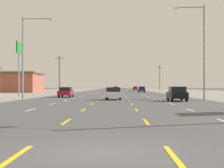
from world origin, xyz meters
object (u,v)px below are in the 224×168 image
(sedan_center_turn_near, at_px, (114,93))
(streetlight_right_row_0, at_px, (201,46))
(hatchback_far_right_midfar, at_px, (142,89))
(hatchback_center_turn_far, at_px, (116,89))
(hatchback_far_right_nearest, at_px, (177,94))
(hatchback_far_right_farther, at_px, (135,88))
(sedan_far_left_mid, at_px, (66,92))
(pole_sign_left_row_1, at_px, (19,54))
(streetlight_left_row_0, at_px, (26,52))

(sedan_center_turn_near, distance_m, streetlight_right_row_0, 11.33)
(hatchback_far_right_midfar, bearing_deg, hatchback_center_turn_far, 101.07)
(hatchback_far_right_nearest, xyz_separation_m, hatchback_far_right_farther, (0.38, 95.40, 0.00))
(sedan_far_left_mid, bearing_deg, sedan_center_turn_near, -53.10)
(sedan_center_turn_near, bearing_deg, hatchback_far_right_midfar, 82.30)
(hatchback_far_right_nearest, relative_size, hatchback_far_right_farther, 1.00)
(hatchback_center_turn_far, relative_size, pole_sign_left_row_1, 0.44)
(hatchback_far_right_nearest, relative_size, sedan_far_left_mid, 0.87)
(sedan_far_left_mid, distance_m, hatchback_center_turn_far, 77.31)
(hatchback_center_turn_far, xyz_separation_m, hatchback_far_right_farther, (7.37, 5.21, 0.00))
(hatchback_far_right_midfar, relative_size, streetlight_right_row_0, 0.37)
(hatchback_center_turn_far, bearing_deg, hatchback_far_right_midfar, -78.93)
(sedan_center_turn_near, bearing_deg, hatchback_far_right_farther, 85.53)
(hatchback_far_right_midfar, height_order, hatchback_center_turn_far, same)
(sedan_far_left_mid, bearing_deg, streetlight_left_row_0, -103.88)
(hatchback_far_right_nearest, relative_size, sedan_center_turn_near, 0.87)
(streetlight_left_row_0, bearing_deg, hatchback_far_right_midfar, 72.37)
(hatchback_far_right_nearest, bearing_deg, streetlight_left_row_0, 173.77)
(hatchback_center_turn_far, relative_size, streetlight_left_row_0, 0.41)
(pole_sign_left_row_1, height_order, streetlight_right_row_0, streetlight_right_row_0)
(pole_sign_left_row_1, xyz_separation_m, streetlight_left_row_0, (5.73, -17.14, -1.47))
(hatchback_far_right_farther, height_order, streetlight_left_row_0, streetlight_left_row_0)
(hatchback_far_right_midfar, xyz_separation_m, hatchback_center_turn_far, (-7.03, 35.93, 0.00))
(hatchback_center_turn_far, height_order, streetlight_left_row_0, streetlight_left_row_0)
(hatchback_center_turn_far, bearing_deg, hatchback_far_right_nearest, -85.56)
(streetlight_left_row_0, bearing_deg, hatchback_center_turn_far, 83.78)
(hatchback_far_right_midfar, relative_size, hatchback_far_right_farther, 1.00)
(hatchback_far_right_farther, relative_size, streetlight_left_row_0, 0.41)
(sedan_far_left_mid, xyz_separation_m, streetlight_left_row_0, (-2.81, -11.36, 4.65))
(hatchback_far_right_nearest, xyz_separation_m, streetlight_right_row_0, (3.04, 1.82, 5.24))
(hatchback_far_right_nearest, xyz_separation_m, hatchback_center_turn_far, (-7.00, 90.19, 0.00))
(sedan_center_turn_near, distance_m, hatchback_far_right_midfar, 50.91)
(streetlight_right_row_0, bearing_deg, hatchback_center_turn_far, 96.48)
(hatchback_far_right_farther, bearing_deg, hatchback_far_right_midfar, -90.48)
(pole_sign_left_row_1, bearing_deg, sedan_far_left_mid, -34.09)
(hatchback_far_right_midfar, bearing_deg, streetlight_right_row_0, -86.72)
(hatchback_far_right_midfar, height_order, streetlight_right_row_0, streetlight_right_row_0)
(hatchback_far_right_farther, xyz_separation_m, streetlight_right_row_0, (2.66, -93.58, 5.24))
(streetlight_left_row_0, bearing_deg, sedan_far_left_mid, 76.12)
(pole_sign_left_row_1, bearing_deg, hatchback_far_right_farther, 73.43)
(hatchback_far_right_nearest, bearing_deg, sedan_far_left_mid, 136.37)
(hatchback_far_right_nearest, bearing_deg, hatchback_center_turn_far, 94.44)
(sedan_center_turn_near, distance_m, hatchback_far_right_farther, 91.87)
(hatchback_center_turn_far, relative_size, hatchback_far_right_farther, 1.00)
(sedan_far_left_mid, xyz_separation_m, hatchback_far_right_farther, (14.20, 82.22, 0.03))
(sedan_far_left_mid, relative_size, hatchback_far_right_farther, 1.15)
(pole_sign_left_row_1, bearing_deg, hatchback_far_right_midfar, 57.61)
(sedan_center_turn_near, xyz_separation_m, streetlight_left_row_0, (-9.84, -2.00, 4.65))
(sedan_far_left_mid, bearing_deg, hatchback_far_right_midfar, 71.36)
(hatchback_far_right_farther, bearing_deg, pole_sign_left_row_1, -106.57)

